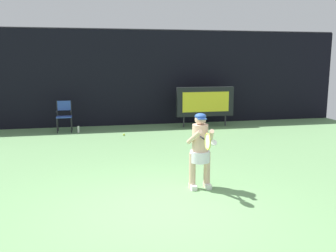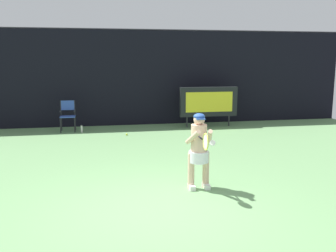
% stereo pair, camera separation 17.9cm
% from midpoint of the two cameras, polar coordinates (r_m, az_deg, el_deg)
% --- Properties ---
extents(ground, '(18.00, 22.00, 0.03)m').
position_cam_midpoint_polar(ground, '(6.32, -1.54, -13.38)').
color(ground, '#68965E').
extents(backdrop_screen, '(18.00, 0.12, 3.66)m').
position_cam_midpoint_polar(backdrop_screen, '(14.44, -7.94, 7.24)').
color(backdrop_screen, black).
rests_on(backdrop_screen, ground).
extents(scoreboard, '(2.20, 0.21, 1.50)m').
position_cam_midpoint_polar(scoreboard, '(14.13, 5.33, 3.72)').
color(scoreboard, black).
rests_on(scoreboard, ground).
extents(umpire_chair, '(0.52, 0.44, 1.08)m').
position_cam_midpoint_polar(umpire_chair, '(13.62, -15.93, 1.74)').
color(umpire_chair, black).
rests_on(umpire_chair, ground).
extents(water_bottle, '(0.07, 0.07, 0.27)m').
position_cam_midpoint_polar(water_bottle, '(13.35, -13.89, -0.49)').
color(water_bottle, silver).
rests_on(water_bottle, ground).
extents(tennis_player, '(0.53, 0.61, 1.50)m').
position_cam_midpoint_polar(tennis_player, '(7.30, 4.24, -3.31)').
color(tennis_player, white).
rests_on(tennis_player, ground).
extents(tennis_racket, '(0.03, 0.60, 0.31)m').
position_cam_midpoint_polar(tennis_racket, '(6.72, 5.25, -2.34)').
color(tennis_racket, black).
extents(tennis_ball_loose, '(0.07, 0.07, 0.07)m').
position_cam_midpoint_polar(tennis_ball_loose, '(12.59, -7.15, -1.31)').
color(tennis_ball_loose, '#CCDB3D').
rests_on(tennis_ball_loose, ground).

